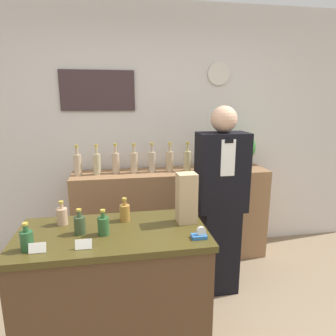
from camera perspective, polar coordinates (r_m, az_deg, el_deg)
The scene contains 23 objects.
back_wall at distance 3.32m, azimuth -3.14°, elevation 6.58°, with size 5.20×0.09×2.70m.
back_shelf at distance 3.30m, azimuth 0.71°, elevation -8.95°, with size 2.06×0.42×0.98m.
display_counter at distance 2.19m, azimuth -9.97°, elevation -22.71°, with size 1.19×0.62×0.92m.
shopkeeper at distance 2.68m, azimuth 9.95°, elevation -6.64°, with size 0.42×0.27×1.68m.
potted_plant at distance 3.34m, azimuth 13.57°, elevation 3.67°, with size 0.33×0.33×0.40m.
paper_bag at distance 2.01m, azimuth 3.54°, elevation -5.73°, with size 0.13×0.12×0.34m.
tape_dispenser at distance 1.84m, azimuth 6.06°, elevation -12.50°, with size 0.09×0.06×0.07m.
price_card_left at distance 1.82m, azimuth -23.64°, elevation -13.77°, with size 0.09×0.02×0.06m.
price_card_right at distance 1.78m, azimuth -15.79°, elevation -13.80°, with size 0.09×0.02×0.06m.
counter_bottle_0 at distance 1.85m, azimuth -25.30°, elevation -12.29°, with size 0.07×0.07×0.16m.
counter_bottle_1 at distance 2.12m, azimuth -19.52°, elevation -8.56°, with size 0.07×0.07×0.16m.
counter_bottle_2 at distance 1.95m, azimuth -16.45°, elevation -10.27°, with size 0.07×0.07×0.16m.
counter_bottle_3 at distance 1.90m, azimuth -12.20°, elevation -10.61°, with size 0.07×0.07×0.16m.
counter_bottle_4 at distance 2.08m, azimuth -8.24°, elevation -8.31°, with size 0.07×0.07×0.16m.
shelf_bottle_0 at distance 3.08m, azimuth -16.82°, elevation 0.71°, with size 0.08×0.08×0.31m.
shelf_bottle_1 at distance 3.07m, azimuth -13.38°, elevation 0.88°, with size 0.08×0.08×0.31m.
shelf_bottle_2 at distance 3.09m, azimuth -9.92°, elevation 1.11°, with size 0.08×0.08×0.31m.
shelf_bottle_3 at distance 3.08m, azimuth -6.47°, elevation 1.18°, with size 0.08×0.08×0.31m.
shelf_bottle_4 at distance 3.10m, azimuth -3.05°, elevation 1.33°, with size 0.08×0.08×0.31m.
shelf_bottle_5 at distance 3.13m, azimuth 0.32°, elevation 1.46°, with size 0.08×0.08×0.31m.
shelf_bottle_6 at distance 3.15m, azimuth 3.70°, elevation 1.51°, with size 0.08×0.08×0.31m.
shelf_bottle_7 at distance 3.19m, azimuth 6.96°, elevation 1.60°, with size 0.08×0.08×0.31m.
shelf_bottle_8 at distance 3.25m, azimuth 10.13°, elevation 1.68°, with size 0.08×0.08×0.31m.
Camera 1 is at (-0.39, -1.27, 1.74)m, focal length 32.00 mm.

